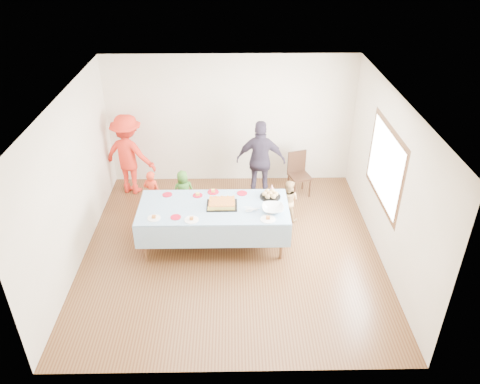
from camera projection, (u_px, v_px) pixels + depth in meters
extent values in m
plane|color=#4D2B16|center=(232.00, 249.00, 8.05)|extent=(5.00, 5.00, 0.00)
cube|color=beige|center=(231.00, 120.00, 9.50)|extent=(5.00, 0.04, 2.70)
cube|color=beige|center=(231.00, 292.00, 5.22)|extent=(5.00, 0.04, 2.70)
cube|color=beige|center=(72.00, 182.00, 7.32)|extent=(0.04, 5.00, 2.70)
cube|color=beige|center=(389.00, 180.00, 7.40)|extent=(0.04, 5.00, 2.70)
cube|color=white|center=(230.00, 99.00, 6.67)|extent=(5.00, 5.00, 0.04)
cube|color=#472B16|center=(385.00, 166.00, 7.49)|extent=(0.03, 1.75, 1.35)
cylinder|color=#59321E|center=(145.00, 242.00, 7.62)|extent=(0.06, 0.06, 0.73)
cylinder|color=#59321E|center=(282.00, 241.00, 7.65)|extent=(0.06, 0.06, 0.73)
cylinder|color=#59321E|center=(152.00, 214.00, 8.34)|extent=(0.06, 0.06, 0.73)
cylinder|color=#59321E|center=(277.00, 213.00, 8.37)|extent=(0.06, 0.06, 0.73)
cube|color=#59321E|center=(213.00, 208.00, 7.80)|extent=(2.40, 1.00, 0.04)
cube|color=silver|center=(213.00, 207.00, 7.79)|extent=(2.50, 1.10, 0.01)
cube|color=black|center=(222.00, 205.00, 7.80)|extent=(0.51, 0.39, 0.01)
cube|color=#F9EA5F|center=(222.00, 203.00, 7.78)|extent=(0.43, 0.32, 0.06)
cube|color=#A25725|center=(222.00, 201.00, 7.76)|extent=(0.43, 0.32, 0.01)
cylinder|color=black|center=(270.00, 197.00, 8.03)|extent=(0.36, 0.36, 0.02)
sphere|color=#DFB86D|center=(276.00, 194.00, 8.01)|extent=(0.09, 0.09, 0.09)
sphere|color=#DFB86D|center=(273.00, 191.00, 8.08)|extent=(0.09, 0.09, 0.09)
sphere|color=#DFB86D|center=(267.00, 191.00, 8.07)|extent=(0.09, 0.09, 0.09)
sphere|color=#DFB86D|center=(265.00, 194.00, 8.00)|extent=(0.09, 0.09, 0.09)
sphere|color=#DFB86D|center=(268.00, 196.00, 7.93)|extent=(0.09, 0.09, 0.09)
sphere|color=#DFB86D|center=(273.00, 196.00, 7.93)|extent=(0.09, 0.09, 0.09)
sphere|color=#DFB86D|center=(270.00, 194.00, 8.00)|extent=(0.09, 0.09, 0.09)
imported|color=silver|center=(273.00, 209.00, 7.64)|extent=(0.36, 0.36, 0.09)
cone|color=white|center=(272.00, 188.00, 8.15)|extent=(0.09, 0.09, 0.16)
cylinder|color=#B90D25|center=(167.00, 195.00, 8.09)|extent=(0.17, 0.17, 0.01)
cylinder|color=#B90D25|center=(198.00, 195.00, 8.07)|extent=(0.17, 0.17, 0.01)
cylinder|color=#B90D25|center=(213.00, 192.00, 8.17)|extent=(0.20, 0.20, 0.01)
cylinder|color=#B90D25|center=(242.00, 193.00, 8.14)|extent=(0.18, 0.18, 0.01)
cylinder|color=#B90D25|center=(176.00, 217.00, 7.50)|extent=(0.17, 0.17, 0.01)
cylinder|color=white|center=(154.00, 218.00, 7.47)|extent=(0.21, 0.21, 0.01)
cylinder|color=white|center=(192.00, 220.00, 7.43)|extent=(0.23, 0.23, 0.01)
cylinder|color=white|center=(268.00, 219.00, 7.45)|extent=(0.24, 0.24, 0.01)
cylinder|color=black|center=(295.00, 191.00, 9.35)|extent=(0.03, 0.03, 0.40)
cylinder|color=black|center=(310.00, 188.00, 9.44)|extent=(0.03, 0.03, 0.40)
cylinder|color=black|center=(288.00, 183.00, 9.62)|extent=(0.03, 0.03, 0.40)
cylinder|color=black|center=(303.00, 180.00, 9.71)|extent=(0.03, 0.03, 0.40)
cube|color=black|center=(300.00, 176.00, 9.42)|extent=(0.49, 0.49, 0.05)
cube|color=black|center=(297.00, 161.00, 9.43)|extent=(0.38, 0.15, 0.46)
imported|color=red|center=(152.00, 193.00, 8.76)|extent=(0.39, 0.31, 0.93)
imported|color=#386F25|center=(183.00, 191.00, 8.91)|extent=(0.48, 0.39, 0.84)
imported|color=tan|center=(288.00, 201.00, 8.63)|extent=(0.48, 0.43, 0.83)
imported|color=red|center=(129.00, 155.00, 9.32)|extent=(1.22, 0.93, 1.67)
imported|color=#342C3C|center=(261.00, 161.00, 9.13)|extent=(1.00, 0.51, 1.64)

